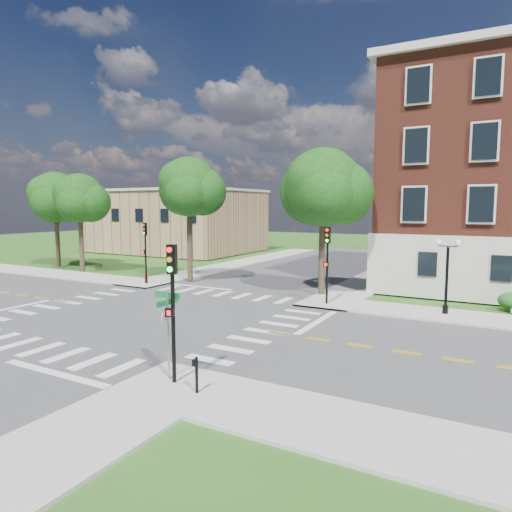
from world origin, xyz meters
The scene contains 19 objects.
ground centered at (0.00, 0.00, 0.00)m, with size 160.00×160.00×0.00m, color #254C15.
road_ew centered at (0.00, 0.00, 0.01)m, with size 90.00×12.00×0.01m, color #3D3D3F.
road_ns centered at (0.00, 0.00, 0.01)m, with size 12.00×90.00×0.01m, color #3D3D3F.
sidewalk_ne centered at (15.38, 15.38, 0.06)m, with size 34.00×34.00×0.12m.
sidewalk_nw centered at (-15.38, 15.38, 0.06)m, with size 34.00×34.00×0.12m.
crosswalk_east centered at (7.20, 0.00, 0.00)m, with size 2.20×10.20×0.02m, color silver, non-canonical shape.
stop_bar_east centered at (8.80, 3.00, 0.00)m, with size 0.40×5.50×0.00m, color silver.
secondary_building centered at (-22.00, 30.00, 4.28)m, with size 20.40×15.40×8.30m.
tree_a centered at (-22.54, 11.20, 7.06)m, with size 5.13×5.13×9.53m.
tree_b centered at (-17.10, 9.57, 6.90)m, with size 4.51×4.51×9.08m.
tree_c centered at (-5.06, 10.17, 7.71)m, with size 4.77×4.77×10.02m.
tree_d centered at (6.36, 10.05, 7.45)m, with size 5.35×5.35×10.03m.
traffic_signal_se centered at (7.63, -7.55, 3.19)m, with size 0.37×0.43×4.80m.
traffic_signal_ne centered at (7.77, 7.24, 3.19)m, with size 0.35×0.39×4.80m.
traffic_signal_nw centered at (-7.45, 7.58, 3.19)m, with size 0.38×0.45×4.80m.
twin_lamp_west centered at (14.63, 7.98, 2.52)m, with size 1.36×0.36×4.23m.
street_sign_pole centered at (7.25, -7.36, 2.31)m, with size 1.10×1.10×3.10m.
push_button_post centered at (8.85, -7.92, 0.80)m, with size 0.14×0.21×1.20m.
fire_hydrant centered at (-7.62, 7.76, 0.46)m, with size 0.35×0.35×0.75m.
Camera 1 is at (17.48, -19.52, 6.20)m, focal length 32.00 mm.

